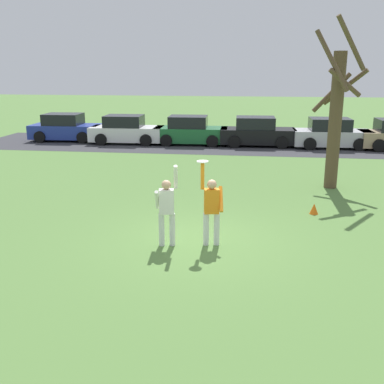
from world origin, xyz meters
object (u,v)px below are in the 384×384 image
parked_car_silver (331,134)px  parked_car_green (190,131)px  person_catcher (212,207)px  frisbee_disc (203,161)px  parked_car_black (257,133)px  bare_tree_tall (336,112)px  field_cone_orange (314,209)px  parked_car_white (126,131)px  parked_car_blue (66,128)px  person_defender (167,207)px

parked_car_silver → parked_car_green: bearing=177.1°
person_catcher → frisbee_disc: size_ratio=7.48×
frisbee_disc → parked_car_black: size_ratio=0.07×
person_catcher → parked_car_silver: 15.90m
parked_car_black → bare_tree_tall: size_ratio=0.71×
parked_car_silver → field_cone_orange: parked_car_silver is taller
parked_car_white → field_cone_orange: bearing=-55.1°
parked_car_blue → parked_car_silver: 15.22m
frisbee_disc → parked_car_green: (-2.42, 15.24, -1.37)m
bare_tree_tall → field_cone_orange: bare_tree_tall is taller
parked_car_blue → parked_car_silver: size_ratio=1.00×
frisbee_disc → parked_car_green: frisbee_disc is taller
parked_car_black → parked_car_silver: 3.97m
parked_car_black → field_cone_orange: bearing=-84.0°
person_catcher → parked_car_white: (-6.32, 15.07, -0.25)m
person_defender → parked_car_blue: 18.15m
parked_car_silver → bare_tree_tall: size_ratio=0.71×
parked_car_white → parked_car_silver: size_ratio=1.00×
parked_car_black → frisbee_disc: bearing=-96.8°
person_defender → parked_car_black: size_ratio=0.49×
parked_car_white → parked_car_green: 3.68m
parked_car_white → parked_car_green: same height
field_cone_orange → parked_car_white: bearing=126.8°
person_catcher → parked_car_green: person_catcher is taller
parked_car_white → parked_car_black: size_ratio=1.00×
parked_car_white → parked_car_green: bearing=0.2°
person_catcher → bare_tree_tall: bearing=-131.4°
field_cone_orange → parked_car_blue: bearing=135.6°
parked_car_green → parked_car_silver: bearing=-2.9°
parked_car_white → bare_tree_tall: 13.57m
frisbee_disc → parked_car_blue: 18.51m
frisbee_disc → parked_car_green: size_ratio=0.07×
parked_car_green → parked_car_silver: same height
person_catcher → frisbee_disc: bearing=0.0°
bare_tree_tall → field_cone_orange: 4.30m
parked_car_blue → field_cone_orange: size_ratio=12.99×
parked_car_blue → parked_car_green: bearing=-4.4°
person_catcher → parked_car_silver: person_catcher is taller
person_defender → parked_car_white: (-5.25, 15.26, -0.25)m
person_defender → bare_tree_tall: bearing=42.8°
person_catcher → frisbee_disc: frisbee_disc is taller
parked_car_white → person_defender: bearing=-72.9°
field_cone_orange → person_catcher: bearing=-134.2°
parked_car_green → field_cone_orange: (5.44, -12.32, -0.57)m
person_defender → frisbee_disc: (0.85, 0.15, 1.11)m
bare_tree_tall → parked_car_black: bearing=106.5°
person_catcher → person_defender: person_catcher is taller
bare_tree_tall → person_catcher: bearing=-121.3°
parked_car_blue → bare_tree_tall: bearing=-35.7°
person_defender → parked_car_silver: 16.45m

